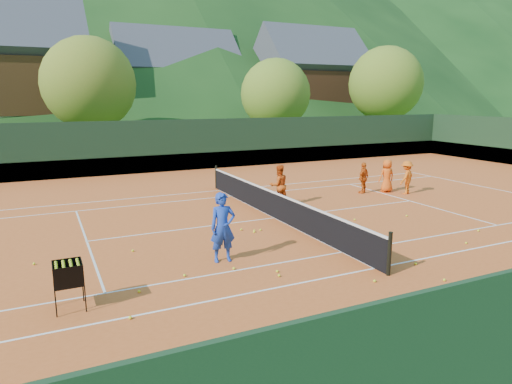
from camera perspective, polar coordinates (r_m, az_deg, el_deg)
name	(u,v)px	position (r m, az deg, el deg)	size (l,w,h in m)	color
ground	(275,218)	(16.48, 2.34, -3.31)	(400.00, 400.00, 0.00)	#2C531A
clay_court	(275,218)	(16.48, 2.34, -3.28)	(40.00, 24.00, 0.02)	#C85420
coach	(223,227)	(11.99, -4.17, -4.43)	(0.68, 0.44, 1.85)	#1B3EB2
student_a	(279,185)	(18.20, 2.87, 0.85)	(0.80, 0.62, 1.65)	#DE5113
student_b	(363,178)	(21.12, 13.29, 1.74)	(0.82, 0.34, 1.40)	#D85913
student_c	(387,176)	(21.65, 16.04, 1.97)	(0.74, 0.48, 1.50)	#F25C15
student_d	(406,177)	(21.49, 18.30, 1.74)	(0.96, 0.55, 1.49)	orange
tennis_ball_0	(407,216)	(17.50, 18.31, -2.83)	(0.07, 0.07, 0.07)	#DAEF27
tennis_ball_1	(483,278)	(12.35, 26.52, -9.57)	(0.07, 0.07, 0.07)	#DAEF27
tennis_ball_2	(355,220)	(16.47, 12.23, -3.40)	(0.07, 0.07, 0.07)	#DAEF27
tennis_ball_4	(254,230)	(14.81, -0.21, -4.83)	(0.07, 0.07, 0.07)	#DAEF27
tennis_ball_6	(260,230)	(14.88, 0.56, -4.76)	(0.07, 0.07, 0.07)	#DAEF27
tennis_ball_7	(416,264)	(12.65, 19.33, -8.46)	(0.07, 0.07, 0.07)	#DAEF27
tennis_ball_8	(478,231)	(16.46, 26.04, -4.35)	(0.07, 0.07, 0.07)	#DAEF27
tennis_ball_9	(366,255)	(12.96, 13.54, -7.63)	(0.07, 0.07, 0.07)	#DAEF27
tennis_ball_10	(130,318)	(9.58, -15.45, -14.89)	(0.07, 0.07, 0.07)	#DAEF27
tennis_ball_11	(234,268)	(11.67, -2.79, -9.51)	(0.07, 0.07, 0.07)	#DAEF27
tennis_ball_12	(77,272)	(12.25, -21.43, -9.28)	(0.07, 0.07, 0.07)	#DAEF27
tennis_ball_13	(466,243)	(14.95, 24.79, -5.80)	(0.07, 0.07, 0.07)	#DAEF27
tennis_ball_14	(34,264)	(13.27, -26.01, -8.06)	(0.07, 0.07, 0.07)	#DAEF27
tennis_ball_15	(367,239)	(14.30, 13.72, -5.79)	(0.07, 0.07, 0.07)	#DAEF27
tennis_ball_16	(412,355)	(8.52, 18.87, -18.70)	(0.07, 0.07, 0.07)	#DAEF27
tennis_ball_17	(185,275)	(11.36, -8.93, -10.25)	(0.07, 0.07, 0.07)	#DAEF27
tennis_ball_18	(375,281)	(11.26, 14.61, -10.71)	(0.07, 0.07, 0.07)	#DAEF27
tennis_ball_19	(444,280)	(11.83, 22.48, -10.12)	(0.07, 0.07, 0.07)	#DAEF27
tennis_ball_20	(133,251)	(13.38, -15.16, -7.10)	(0.07, 0.07, 0.07)	#DAEF27
tennis_ball_21	(279,275)	(11.23, 2.90, -10.38)	(0.07, 0.07, 0.07)	#DAEF27
tennis_ball_22	(139,291)	(10.69, -14.40, -11.94)	(0.07, 0.07, 0.07)	#DAEF27
tennis_ball_23	(347,245)	(13.63, 11.27, -6.56)	(0.07, 0.07, 0.07)	#DAEF27
tennis_ball_24	(277,271)	(11.48, 2.67, -9.87)	(0.07, 0.07, 0.07)	#DAEF27
tennis_ball_25	(124,383)	(7.73, -16.20, -21.95)	(0.07, 0.07, 0.07)	#DAEF27
tennis_ball_26	(254,232)	(14.65, -0.23, -5.02)	(0.07, 0.07, 0.07)	#DAEF27
tennis_ball_27	(241,229)	(14.92, -1.86, -4.71)	(0.07, 0.07, 0.07)	#DAEF27
court_lines	(275,218)	(16.47, 2.34, -3.24)	(23.83, 11.03, 0.00)	white
tennis_net	(275,204)	(16.35, 2.35, -1.55)	(0.10, 12.07, 1.10)	black
perimeter_fence	(275,184)	(16.19, 2.38, 1.02)	(40.40, 24.24, 3.00)	black
ball_hopper	(68,275)	(10.12, -22.44, -9.51)	(0.57, 0.57, 1.00)	black
chalet_left	(0,80)	(44.18, -29.39, 12.06)	(13.80, 9.93, 12.92)	beige
chalet_mid	(176,90)	(49.92, -9.98, 12.40)	(12.65, 8.82, 11.45)	beige
chalet_right	(310,88)	(51.92, 6.71, 12.76)	(11.50, 8.82, 11.91)	beige
tree_b	(89,84)	(34.26, -20.12, 12.59)	(6.40, 6.40, 8.40)	#422B1A
tree_c	(276,94)	(37.38, 2.48, 12.15)	(5.60, 5.60, 7.35)	#3F2A19
tree_d	(385,84)	(45.03, 15.87, 12.90)	(6.80, 6.80, 8.93)	#432A1A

